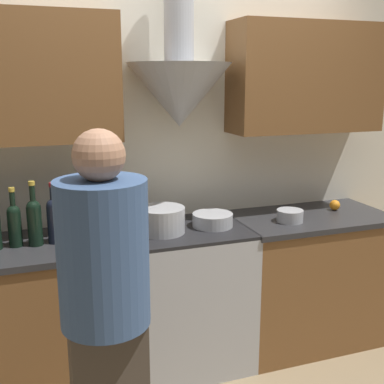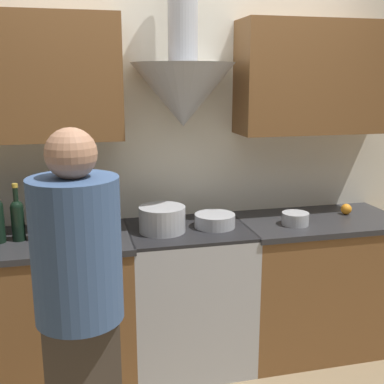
# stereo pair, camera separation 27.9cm
# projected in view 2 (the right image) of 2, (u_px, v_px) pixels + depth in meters

# --- Properties ---
(wall_back) EXTENTS (8.40, 0.62, 2.60)m
(wall_back) POSITION_uv_depth(u_px,v_px,m) (175.00, 132.00, 3.06)
(wall_back) COLOR silver
(wall_back) RESTS_ON ground_plane
(counter_left) EXTENTS (1.20, 0.62, 0.91)m
(counter_left) POSITION_uv_depth(u_px,v_px,m) (31.00, 313.00, 2.83)
(counter_left) COLOR brown
(counter_left) RESTS_ON ground_plane
(counter_right) EXTENTS (1.05, 0.62, 0.91)m
(counter_right) POSITION_uv_depth(u_px,v_px,m) (315.00, 283.00, 3.25)
(counter_right) COLOR brown
(counter_right) RESTS_ON ground_plane
(stove_range) EXTENTS (0.73, 0.60, 0.91)m
(stove_range) POSITION_uv_depth(u_px,v_px,m) (188.00, 296.00, 3.05)
(stove_range) COLOR #A8AAAF
(stove_range) RESTS_ON ground_plane
(wine_bottle_5) EXTENTS (0.07, 0.07, 0.33)m
(wine_bottle_5) POSITION_uv_depth(u_px,v_px,m) (18.00, 218.00, 2.69)
(wine_bottle_5) COLOR black
(wine_bottle_5) RESTS_ON counter_left
(wine_bottle_6) EXTENTS (0.08, 0.08, 0.36)m
(wine_bottle_6) POSITION_uv_depth(u_px,v_px,m) (36.00, 215.00, 2.70)
(wine_bottle_6) COLOR black
(wine_bottle_6) RESTS_ON counter_left
(wine_bottle_7) EXTENTS (0.08, 0.08, 0.34)m
(wine_bottle_7) POSITION_uv_depth(u_px,v_px,m) (56.00, 214.00, 2.73)
(wine_bottle_7) COLOR black
(wine_bottle_7) RESTS_ON counter_left
(wine_bottle_8) EXTENTS (0.07, 0.07, 0.34)m
(wine_bottle_8) POSITION_uv_depth(u_px,v_px,m) (76.00, 214.00, 2.75)
(wine_bottle_8) COLOR black
(wine_bottle_8) RESTS_ON counter_left
(wine_bottle_9) EXTENTS (0.08, 0.08, 0.33)m
(wine_bottle_9) POSITION_uv_depth(u_px,v_px,m) (91.00, 212.00, 2.78)
(wine_bottle_9) COLOR black
(wine_bottle_9) RESTS_ON counter_left
(stock_pot) EXTENTS (0.28, 0.28, 0.15)m
(stock_pot) POSITION_uv_depth(u_px,v_px,m) (162.00, 219.00, 2.86)
(stock_pot) COLOR #A8AAAF
(stock_pot) RESTS_ON stove_range
(mixing_bowl) EXTENTS (0.25, 0.25, 0.08)m
(mixing_bowl) POSITION_uv_depth(u_px,v_px,m) (215.00, 220.00, 2.96)
(mixing_bowl) COLOR #A8AAAF
(mixing_bowl) RESTS_ON stove_range
(orange_fruit) EXTENTS (0.07, 0.07, 0.07)m
(orange_fruit) POSITION_uv_depth(u_px,v_px,m) (346.00, 209.00, 3.23)
(orange_fruit) COLOR orange
(orange_fruit) RESTS_ON counter_right
(saucepan) EXTENTS (0.17, 0.17, 0.08)m
(saucepan) POSITION_uv_depth(u_px,v_px,m) (295.00, 219.00, 3.00)
(saucepan) COLOR #A8AAAF
(saucepan) RESTS_ON counter_right
(person_foreground_left) EXTENTS (0.34, 0.34, 1.63)m
(person_foreground_left) POSITION_uv_depth(u_px,v_px,m) (81.00, 317.00, 1.86)
(person_foreground_left) COLOR #473D33
(person_foreground_left) RESTS_ON ground_plane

